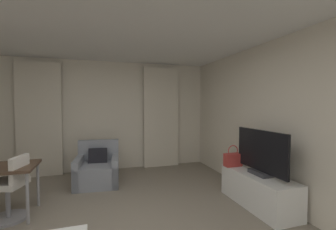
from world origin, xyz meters
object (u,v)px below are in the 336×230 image
(desk_chair, at_px, (11,192))
(tv_console, at_px, (258,190))
(armchair, at_px, (98,170))
(handbag_primary, at_px, (233,159))
(tv_flatscreen, at_px, (261,154))

(desk_chair, xyz_separation_m, tv_console, (3.51, -0.65, -0.14))
(armchair, relative_size, handbag_primary, 2.44)
(tv_console, xyz_separation_m, tv_flatscreen, (0.00, -0.05, 0.58))
(tv_flatscreen, relative_size, handbag_primary, 2.88)
(handbag_primary, bearing_deg, tv_console, -75.79)
(tv_console, distance_m, handbag_primary, 0.63)
(armchair, height_order, desk_chair, desk_chair)
(armchair, distance_m, desk_chair, 1.60)
(armchair, relative_size, tv_console, 0.69)
(desk_chair, relative_size, tv_console, 0.68)
(armchair, relative_size, desk_chair, 1.02)
(armchair, bearing_deg, handbag_primary, -29.67)
(armchair, distance_m, tv_flatscreen, 3.05)
(desk_chair, distance_m, tv_flatscreen, 3.60)
(armchair, distance_m, handbag_primary, 2.61)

